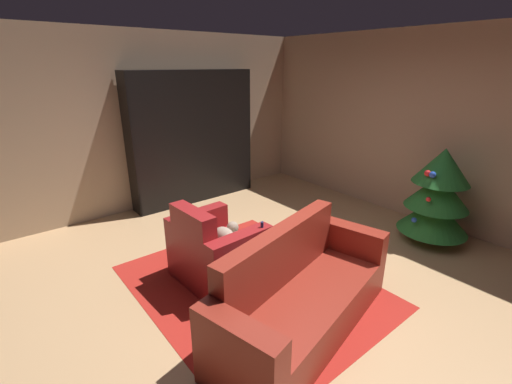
{
  "coord_description": "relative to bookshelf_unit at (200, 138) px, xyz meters",
  "views": [
    {
      "loc": [
        2.39,
        -2.23,
        2.25
      ],
      "look_at": [
        -0.41,
        0.03,
        0.93
      ],
      "focal_mm": 24.47,
      "sensor_mm": 36.0,
      "label": 1
    }
  ],
  "objects": [
    {
      "name": "coffee_table",
      "position": [
        2.63,
        -1.05,
        -0.68
      ],
      "size": [
        0.67,
        0.67,
        0.43
      ],
      "color": "black",
      "rests_on": "ground"
    },
    {
      "name": "couch_red",
      "position": [
        3.4,
        -1.02,
        -0.76
      ],
      "size": [
        1.15,
        2.11,
        0.92
      ],
      "color": "maroon",
      "rests_on": "ground"
    },
    {
      "name": "area_rug",
      "position": [
        2.65,
        -0.98,
        -1.07
      ],
      "size": [
        2.65,
        2.12,
        0.01
      ],
      "primitive_type": "cube",
      "color": "#A52119",
      "rests_on": "ground"
    },
    {
      "name": "wall_left",
      "position": [
        -0.25,
        -0.71,
        0.3
      ],
      "size": [
        0.06,
        5.74,
        2.74
      ],
      "primitive_type": "cube",
      "color": "tan",
      "rests_on": "ground"
    },
    {
      "name": "decorated_tree",
      "position": [
        3.34,
        1.55,
        -0.42
      ],
      "size": [
        0.88,
        0.88,
        1.27
      ],
      "color": "brown",
      "rests_on": "ground"
    },
    {
      "name": "armchair_red",
      "position": [
        2.31,
        -1.21,
        -0.75
      ],
      "size": [
        0.97,
        0.8,
        0.91
      ],
      "color": "maroon",
      "rests_on": "ground"
    },
    {
      "name": "bookshelf_unit",
      "position": [
        0.0,
        0.0,
        0.0
      ],
      "size": [
        0.35,
        2.17,
        2.17
      ],
      "color": "black",
      "rests_on": "ground"
    },
    {
      "name": "bottle_on_table",
      "position": [
        2.71,
        -0.89,
        -0.51
      ],
      "size": [
        0.08,
        0.08,
        0.32
      ],
      "color": "navy",
      "rests_on": "coffee_table"
    },
    {
      "name": "ground_plane",
      "position": [
        2.76,
        -0.71,
        -1.07
      ],
      "size": [
        7.15,
        7.15,
        0.0
      ],
      "primitive_type": "plane",
      "color": "tan"
    },
    {
      "name": "wall_back",
      "position": [
        2.76,
        2.13,
        0.3
      ],
      "size": [
        6.08,
        0.06,
        2.74
      ],
      "primitive_type": "cube",
      "color": "tan",
      "rests_on": "ground"
    },
    {
      "name": "book_stack_on_table",
      "position": [
        2.62,
        -0.99,
        -0.61
      ],
      "size": [
        0.19,
        0.18,
        0.07
      ],
      "color": "gray",
      "rests_on": "coffee_table"
    }
  ]
}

